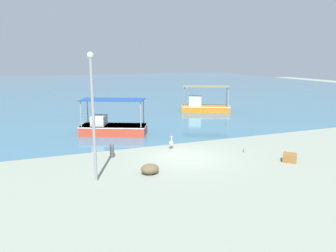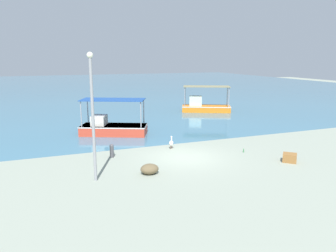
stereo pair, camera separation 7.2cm
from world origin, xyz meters
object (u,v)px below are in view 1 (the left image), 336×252
object	(u,v)px
pelican	(171,143)
cargo_crate	(290,158)
fishing_boat_far_right	(204,106)
lamp_post	(93,111)
fishing_boat_far_left	(112,127)
net_pile	(150,169)
glass_bottle	(244,151)
mooring_bollard	(112,150)

from	to	relation	value
pelican	cargo_crate	bearing A→B (deg)	-43.36
fishing_boat_far_right	lamp_post	bearing A→B (deg)	-131.16
fishing_boat_far_left	net_pile	world-z (taller)	fishing_boat_far_left
glass_bottle	net_pile	bearing A→B (deg)	-167.04
lamp_post	mooring_bollard	distance (m)	4.71
fishing_boat_far_left	lamp_post	size ratio (longest dim) A/B	0.88
mooring_bollard	net_pile	world-z (taller)	mooring_bollard
fishing_boat_far_left	lamp_post	bearing A→B (deg)	-106.36
mooring_bollard	glass_bottle	size ratio (longest dim) A/B	2.96
fishing_boat_far_right	cargo_crate	xyz separation A→B (m)	(-3.45, -17.13, -0.39)
cargo_crate	lamp_post	bearing A→B (deg)	174.25
fishing_boat_far_right	cargo_crate	size ratio (longest dim) A/B	7.46
glass_bottle	fishing_boat_far_left	bearing A→B (deg)	130.71
lamp_post	net_pile	distance (m)	4.10
mooring_bollard	glass_bottle	distance (m)	8.04
fishing_boat_far_right	pelican	distance (m)	14.97
fishing_boat_far_right	mooring_bollard	bearing A→B (deg)	-134.76
pelican	net_pile	world-z (taller)	pelican
net_pile	glass_bottle	bearing A→B (deg)	12.96
mooring_bollard	lamp_post	bearing A→B (deg)	-113.43
pelican	lamp_post	size ratio (longest dim) A/B	0.13
fishing_boat_far_right	cargo_crate	distance (m)	17.48
lamp_post	mooring_bollard	xyz separation A→B (m)	(1.47, 3.38, -2.93)
fishing_boat_far_left	net_pile	xyz separation A→B (m)	(-0.00, -9.17, -0.34)
fishing_boat_far_right	pelican	size ratio (longest dim) A/B	6.82
pelican	cargo_crate	xyz separation A→B (m)	(5.20, -4.91, -0.13)
fishing_boat_far_right	glass_bottle	bearing A→B (deg)	-108.13
pelican	fishing_boat_far_right	bearing A→B (deg)	54.71
fishing_boat_far_right	net_pile	world-z (taller)	fishing_boat_far_right
cargo_crate	mooring_bollard	bearing A→B (deg)	154.02
lamp_post	cargo_crate	xyz separation A→B (m)	(10.60, -1.07, -3.12)
fishing_boat_far_left	lamp_post	world-z (taller)	lamp_post
fishing_boat_far_right	cargo_crate	world-z (taller)	fishing_boat_far_right
pelican	glass_bottle	xyz separation A→B (m)	(3.87, -2.39, -0.27)
lamp_post	glass_bottle	size ratio (longest dim) A/B	22.23
lamp_post	glass_bottle	xyz separation A→B (m)	(9.26, 1.45, -3.26)
lamp_post	glass_bottle	distance (m)	9.92
cargo_crate	glass_bottle	distance (m)	2.86
glass_bottle	pelican	bearing A→B (deg)	148.24
fishing_boat_far_left	cargo_crate	world-z (taller)	fishing_boat_far_left
glass_bottle	mooring_bollard	bearing A→B (deg)	166.11
fishing_boat_far_left	lamp_post	xyz separation A→B (m)	(-2.67, -9.11, 2.76)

